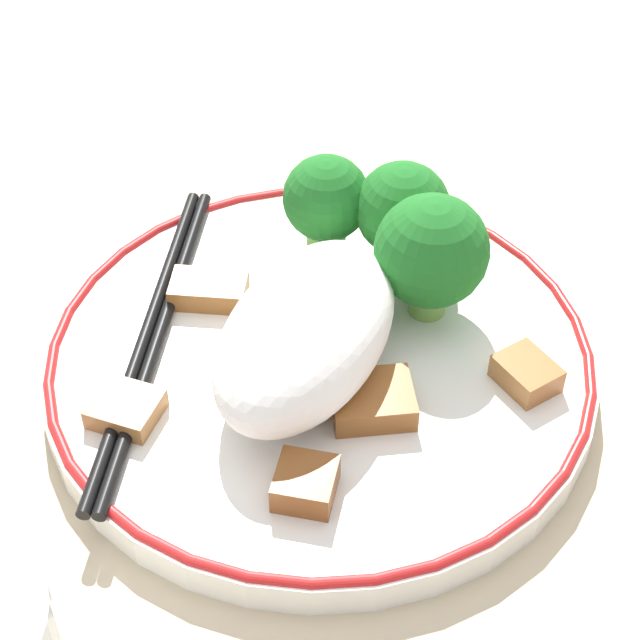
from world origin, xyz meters
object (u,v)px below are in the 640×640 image
broccoli_back_center (402,211)px  chopsticks (153,333)px  broccoli_back_right (326,201)px  broccoli_back_left (432,252)px  plate (320,361)px

broccoli_back_center → chopsticks: 0.13m
broccoli_back_center → broccoli_back_right: broccoli_back_center is taller
broccoli_back_left → chopsticks: 0.13m
broccoli_back_left → broccoli_back_right: broccoli_back_left is taller
plate → broccoli_back_right: broccoli_back_right is taller
plate → broccoli_back_right: 0.08m
broccoli_back_right → broccoli_back_left: bearing=-110.2°
broccoli_back_right → broccoli_back_center: bearing=-79.7°
plate → chopsticks: chopsticks is taller
plate → broccoli_back_left: 0.07m
plate → broccoli_back_right: size_ratio=4.74×
broccoli_back_left → broccoli_back_center: 0.04m
plate → broccoli_back_right: bearing=21.6°
broccoli_back_center → plate: bearing=172.7°
broccoli_back_center → broccoli_back_right: size_ratio=1.04×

